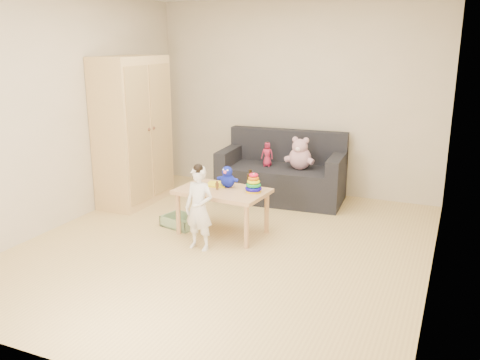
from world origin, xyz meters
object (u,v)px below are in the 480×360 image
at_px(wardrobe, 133,131).
at_px(sofa, 281,183).
at_px(toddler, 199,209).
at_px(play_table, 223,212).

height_order(wardrobe, sofa, wardrobe).
bearing_deg(toddler, sofa, 88.56).
relative_size(play_table, toddler, 1.14).
relative_size(wardrobe, toddler, 2.22).
distance_m(play_table, toddler, 0.50).
bearing_deg(play_table, wardrobe, 159.05).
xyz_separation_m(play_table, toddler, (-0.03, -0.47, 0.17)).
xyz_separation_m(sofa, toddler, (-0.21, -1.90, 0.20)).
bearing_deg(wardrobe, sofa, 25.78).
height_order(wardrobe, toddler, wardrobe).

